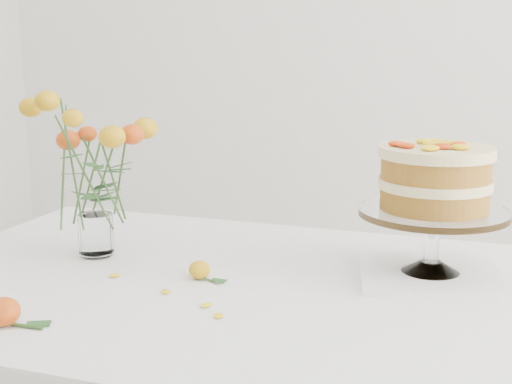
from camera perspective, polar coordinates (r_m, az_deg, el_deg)
table at (r=1.44m, az=-1.00°, el=-10.35°), size 1.43×0.93×0.76m
napkin at (r=1.50m, az=13.75°, el=-6.35°), size 0.34×0.34×0.01m
cake_stand at (r=1.45m, az=14.11°, el=0.56°), size 0.30×0.30×0.27m
rose_vase at (r=1.58m, az=-12.99°, el=2.83°), size 0.26×0.26×0.38m
loose_rose_near at (r=1.44m, az=-4.54°, el=-6.23°), size 0.07×0.05×0.04m
loose_rose_far at (r=1.28m, az=-19.55°, el=-9.03°), size 0.10×0.06×0.05m
stray_petal_a at (r=1.37m, az=-7.22°, el=-7.92°), size 0.03×0.02×0.00m
stray_petal_b at (r=1.30m, az=-4.01°, el=-9.03°), size 0.03×0.02×0.00m
stray_petal_c at (r=1.25m, az=-3.03°, el=-9.87°), size 0.03×0.02×0.00m
stray_petal_d at (r=1.48m, az=-11.25°, el=-6.59°), size 0.03×0.02×0.00m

